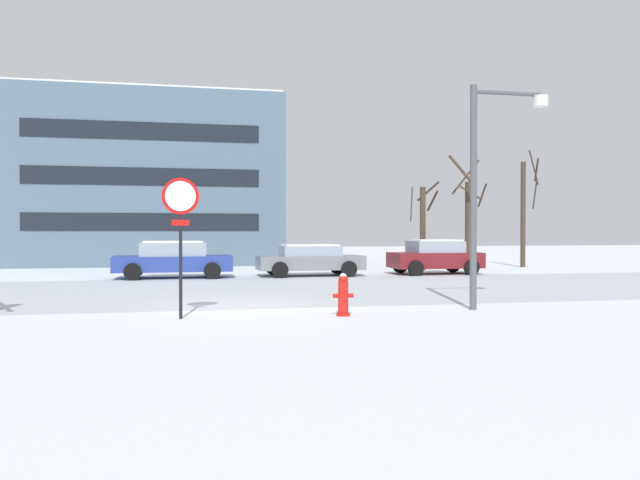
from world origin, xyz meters
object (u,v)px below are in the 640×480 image
object	(u,v)px
parked_car_blue	(173,259)
street_lamp	(489,170)
stop_sign	(180,220)
parked_car_gray	(310,259)
parked_car_maroon	(435,257)
fire_hydrant	(343,294)

from	to	relation	value
parked_car_blue	street_lamp	bearing A→B (deg)	-57.19
stop_sign	parked_car_gray	bearing A→B (deg)	67.24
parked_car_gray	parked_car_maroon	world-z (taller)	parked_car_maroon
fire_hydrant	street_lamp	distance (m)	4.54
parked_car_gray	parked_car_maroon	xyz separation A→B (m)	(5.45, 0.04, 0.07)
parked_car_blue	parked_car_gray	distance (m)	5.45
stop_sign	parked_car_blue	size ratio (longest dim) A/B	0.64
fire_hydrant	street_lamp	bearing A→B (deg)	6.89
parked_car_gray	street_lamp	bearing A→B (deg)	-80.19
parked_car_blue	parked_car_maroon	bearing A→B (deg)	0.62
street_lamp	parked_car_gray	xyz separation A→B (m)	(-2.02, 11.66, -2.55)
parked_car_blue	parked_car_gray	size ratio (longest dim) A/B	1.05
stop_sign	parked_car_gray	distance (m)	12.90
parked_car_gray	parked_car_maroon	size ratio (longest dim) A/B	1.12
stop_sign	parked_car_blue	distance (m)	11.84
stop_sign	parked_car_gray	size ratio (longest dim) A/B	0.68
stop_sign	fire_hydrant	xyz separation A→B (m)	(3.40, -0.26, -1.59)
stop_sign	street_lamp	distance (m)	7.08
fire_hydrant	parked_car_maroon	xyz separation A→B (m)	(7.02, 12.13, 0.29)
parked_car_blue	parked_car_maroon	xyz separation A→B (m)	(10.91, 0.12, 0.01)
stop_sign	fire_hydrant	size ratio (longest dim) A/B	3.20
stop_sign	street_lamp	world-z (taller)	street_lamp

